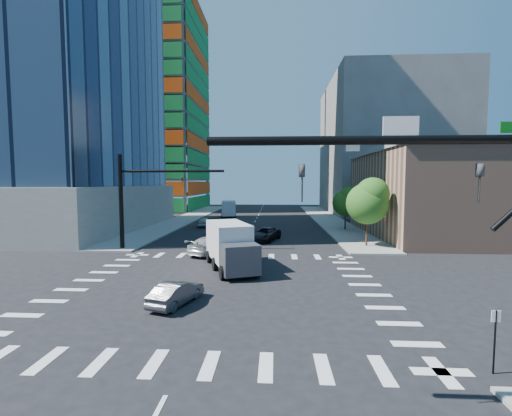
{
  "coord_description": "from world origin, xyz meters",
  "views": [
    {
      "loc": [
        3.29,
        -20.56,
        6.46
      ],
      "look_at": [
        1.71,
        8.0,
        4.33
      ],
      "focal_mm": 24.0,
      "sensor_mm": 36.0,
      "label": 1
    }
  ],
  "objects": [
    {
      "name": "road_markings",
      "position": [
        0.0,
        0.0,
        0.01
      ],
      "size": [
        20.0,
        20.0,
        0.01
      ],
      "primitive_type": "cube",
      "color": "silver",
      "rests_on": "ground"
    },
    {
      "name": "signal_mast_nw",
      "position": [
        -10.0,
        11.5,
        5.49
      ],
      "size": [
        10.2,
        0.4,
        9.0
      ],
      "color": "black",
      "rests_on": "sidewalk_nw"
    },
    {
      "name": "box_truck_near",
      "position": [
        0.1,
        4.34,
        1.5
      ],
      "size": [
        4.86,
        7.01,
        3.39
      ],
      "rotation": [
        0.0,
        0.0,
        0.36
      ],
      "color": "black",
      "rests_on": "ground"
    },
    {
      "name": "car_sb_near",
      "position": [
        -2.43,
        9.97,
        0.79
      ],
      "size": [
        4.26,
        5.85,
        1.57
      ],
      "primitive_type": "imported",
      "rotation": [
        0.0,
        0.0,
        2.71
      ],
      "color": "silver",
      "rests_on": "ground"
    },
    {
      "name": "sidewalk_ne",
      "position": [
        12.5,
        40.0,
        0.07
      ],
      "size": [
        5.0,
        60.0,
        0.15
      ],
      "primitive_type": "cube",
      "color": "gray",
      "rests_on": "ground"
    },
    {
      "name": "bg_building_ne",
      "position": [
        27.0,
        55.0,
        14.0
      ],
      "size": [
        24.0,
        30.0,
        28.0
      ],
      "primitive_type": "cube",
      "color": "#67605D",
      "rests_on": "ground"
    },
    {
      "name": "tree_south",
      "position": [
        12.63,
        13.9,
        4.69
      ],
      "size": [
        4.16,
        4.16,
        6.82
      ],
      "color": "#382316",
      "rests_on": "sidewalk_ne"
    },
    {
      "name": "no_parking_sign",
      "position": [
        10.7,
        -9.0,
        1.38
      ],
      "size": [
        0.3,
        0.06,
        2.2
      ],
      "color": "black",
      "rests_on": "ground"
    },
    {
      "name": "ground",
      "position": [
        0.0,
        0.0,
        0.0
      ],
      "size": [
        160.0,
        160.0,
        0.0
      ],
      "primitive_type": "plane",
      "color": "black",
      "rests_on": "ground"
    },
    {
      "name": "car_sb_cross",
      "position": [
        -1.92,
        -3.04,
        0.61
      ],
      "size": [
        2.35,
        3.92,
        1.22
      ],
      "primitive_type": "imported",
      "rotation": [
        0.0,
        0.0,
        2.83
      ],
      "color": "#4C4D51",
      "rests_on": "ground"
    },
    {
      "name": "car_nb_far",
      "position": [
        2.17,
        17.25,
        0.73
      ],
      "size": [
        3.97,
        5.72,
        1.45
      ],
      "primitive_type": "imported",
      "rotation": [
        0.0,
        0.0,
        -0.33
      ],
      "color": "black",
      "rests_on": "ground"
    },
    {
      "name": "construction_building",
      "position": [
        -27.41,
        61.93,
        24.61
      ],
      "size": [
        25.16,
        34.5,
        70.6
      ],
      "color": "slate",
      "rests_on": "ground"
    },
    {
      "name": "tree_north",
      "position": [
        12.93,
        25.9,
        3.99
      ],
      "size": [
        3.54,
        3.52,
        5.78
      ],
      "color": "#382316",
      "rests_on": "sidewalk_ne"
    },
    {
      "name": "box_truck_far",
      "position": [
        -5.21,
        41.68,
        1.42
      ],
      "size": [
        3.42,
        6.42,
        3.21
      ],
      "rotation": [
        0.0,
        0.0,
        3.28
      ],
      "color": "black",
      "rests_on": "ground"
    },
    {
      "name": "sidewalk_nw",
      "position": [
        -12.5,
        40.0,
        0.07
      ],
      "size": [
        5.0,
        60.0,
        0.15
      ],
      "primitive_type": "cube",
      "color": "gray",
      "rests_on": "ground"
    },
    {
      "name": "car_sb_mid",
      "position": [
        -7.15,
        28.88,
        0.74
      ],
      "size": [
        2.47,
        4.57,
        1.48
      ],
      "primitive_type": "imported",
      "rotation": [
        0.0,
        0.0,
        3.32
      ],
      "color": "#A7AAAF",
      "rests_on": "ground"
    },
    {
      "name": "commercial_building",
      "position": [
        25.0,
        22.0,
        5.31
      ],
      "size": [
        20.5,
        22.5,
        10.6
      ],
      "color": "#A67960",
      "rests_on": "ground"
    }
  ]
}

